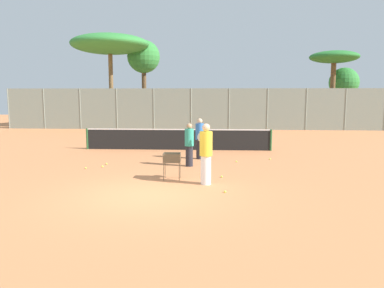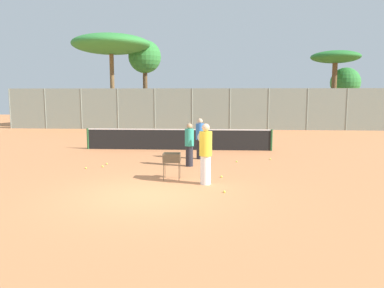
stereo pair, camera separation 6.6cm
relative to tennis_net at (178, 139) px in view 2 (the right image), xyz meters
name	(u,v)px [view 2 (the right image)]	position (x,y,z in m)	size (l,w,h in m)	color
ground_plane	(147,195)	(0.00, -8.64, -0.56)	(80.00, 80.00, 0.00)	#D37F4C
tennis_net	(178,139)	(0.00, 0.00, 0.00)	(9.47, 0.10, 1.07)	#26592D
back_fence	(192,109)	(0.00, 11.03, 1.07)	(30.12, 0.08, 3.27)	gray
tree_0	(335,59)	(11.94, 14.26, 5.20)	(4.10, 4.10, 6.45)	brown
tree_1	(111,45)	(-7.07, 13.37, 6.42)	(6.62, 6.62, 7.85)	brown
tree_2	(345,83)	(13.33, 15.66, 3.27)	(2.59, 2.59, 5.15)	brown
tree_3	(145,58)	(-4.58, 15.40, 5.50)	(2.94, 2.94, 7.64)	brown
player_white_outfit	(190,144)	(0.89, -4.31, 0.31)	(0.79, 0.59, 1.69)	#26262D
player_red_cap	(206,153)	(1.60, -7.23, 0.42)	(0.40, 0.97, 1.91)	white
player_yellow_shirt	(200,138)	(1.22, -2.61, 0.35)	(0.53, 0.86, 1.77)	#26262D
ball_cart	(172,160)	(0.48, -6.64, 0.10)	(0.56, 0.41, 0.88)	brown
tennis_ball_0	(103,166)	(-2.47, -4.73, -0.52)	(0.07, 0.07, 0.07)	#D1E54C
tennis_ball_1	(270,159)	(4.26, -2.65, -0.52)	(0.07, 0.07, 0.07)	#D1E54C
tennis_ball_2	(221,177)	(2.12, -6.26, -0.52)	(0.07, 0.07, 0.07)	#D1E54C
tennis_ball_3	(107,164)	(-2.47, -4.18, -0.52)	(0.07, 0.07, 0.07)	#D1E54C
tennis_ball_4	(224,192)	(2.17, -8.24, -0.52)	(0.07, 0.07, 0.07)	#D1E54C
tennis_ball_5	(237,161)	(2.78, -3.34, -0.52)	(0.07, 0.07, 0.07)	#D1E54C
tennis_ball_6	(86,168)	(-3.00, -5.10, -0.52)	(0.07, 0.07, 0.07)	#D1E54C
parked_car	(163,118)	(-2.89, 14.56, 0.10)	(4.20, 1.70, 1.60)	#B2B7BC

